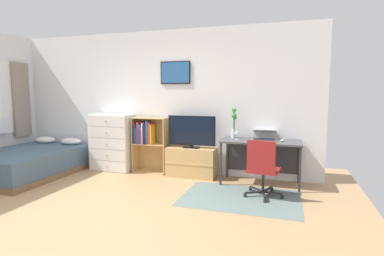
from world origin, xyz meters
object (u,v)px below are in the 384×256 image
Objects in this scene: television at (191,132)px; computer_mouse at (282,140)px; bamboo_vase at (234,122)px; wine_glass at (237,132)px; bookshelf at (148,140)px; tv_stand at (192,162)px; desk at (261,148)px; office_chair at (262,167)px; dresser at (113,142)px; bed at (30,162)px; laptop at (264,136)px.

television is 1.58m from computer_mouse.
computer_mouse is at bearing -10.58° from bamboo_vase.
wine_glass is (0.84, -0.11, 0.05)m from television.
bookshelf is at bearing 175.56° from television.
computer_mouse is (1.57, -0.08, 0.49)m from tv_stand.
bookshelf is 1.77m from wine_glass.
desk is (1.24, 0.01, -0.22)m from television.
wine_glass reaches higher than office_chair.
desk is at bearing -10.37° from bamboo_vase.
bookshelf is (0.74, 0.06, 0.07)m from dresser.
bamboo_vase is at bearing 112.94° from wine_glass.
bed is at bearing -166.36° from bamboo_vase.
dresser reaches higher than computer_mouse.
computer_mouse is at bearing -23.75° from laptop.
television is 1.03× the size of office_chair.
bed is 3.09m from television.
bamboo_vase is at bearing 2.08° from dresser.
dresser is 6.17× the size of wine_glass.
television is at bearing 172.26° from wine_glass.
laptop is (1.28, 0.06, -0.02)m from television.
laptop is (0.04, 0.05, 0.20)m from desk.
wine_glass is (-0.48, 0.65, 0.42)m from office_chair.
laptop is at bearing 2.61° from television.
dresser is 2.54× the size of laptop.
bamboo_vase is (-0.82, 0.15, 0.26)m from computer_mouse.
bookshelf is at bearing 166.31° from office_chair.
bamboo_vase is at bearing 174.05° from laptop.
bamboo_vase is 2.93× the size of wine_glass.
dresser is 1.67m from television.
laptop is 2.43× the size of wine_glass.
bamboo_vase is (0.75, 0.09, 0.18)m from television.
television is 0.68× the size of desk.
laptop reaches higher than bed.
bamboo_vase is at bearing 5.48° from tv_stand.
dresser is at bearing -175.15° from bookshelf.
bed is 1.93× the size of bookshelf.
bed is 19.65× the size of computer_mouse.
office_chair is 1.97× the size of laptop.
laptop is at bearing 21.46° from wine_glass.
office_chair is 0.89m from laptop.
computer_mouse is (0.29, -0.12, -0.05)m from laptop.
wine_glass is at bearing -2.80° from dresser.
office_chair is 4.78× the size of wine_glass.
wine_glass is at bearing -160.55° from laptop.
television reaches higher than wine_glass.
laptop is (-0.05, 0.82, 0.35)m from office_chair.
computer_mouse is (0.34, -0.06, 0.15)m from desk.
computer_mouse is at bearing -10.89° from desk.
bookshelf is 2.43× the size of laptop.
tv_stand is 1.28m from desk.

